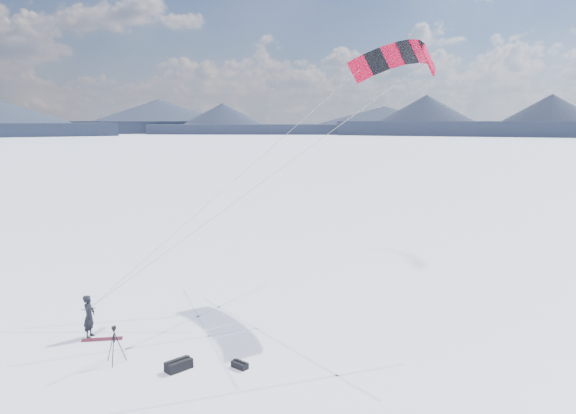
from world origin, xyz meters
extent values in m
plane|color=white|center=(0.00, 0.00, 0.00)|extent=(1800.00, 1800.00, 0.00)
cube|color=black|center=(175.02, 267.89, 3.17)|extent=(150.19, 119.71, 6.33)
cone|color=black|center=(175.02, 267.89, 6.33)|extent=(88.58, 88.58, 8.00)
cube|color=black|center=(78.56, 310.21, 3.17)|extent=(156.46, 80.45, 6.33)
cone|color=black|center=(78.56, 310.21, 6.33)|extent=(77.75, 77.75, 8.00)
cube|color=black|center=(-26.43, 318.91, 3.17)|extent=(153.20, 57.23, 6.33)
cone|color=black|center=(-26.43, 318.91, 6.33)|extent=(69.07, 69.07, 8.00)
cube|color=#B0C4E3|center=(-3.30, -1.70, 0.00)|extent=(3.52, 7.29, 0.01)
cube|color=#B0C4E3|center=(-1.60, 0.60, 0.00)|extent=(6.45, 7.79, 0.01)
cube|color=#B0C4E3|center=(0.10, 2.90, 0.00)|extent=(11.66, 3.07, 0.01)
cube|color=#B0C4E3|center=(1.80, -2.80, 0.00)|extent=(1.27, 5.91, 0.01)
cube|color=#B0C4E3|center=(3.50, -0.50, 0.00)|extent=(6.52, 4.83, 0.01)
cube|color=#B0C4E3|center=(5.20, 1.80, 0.00)|extent=(8.85, 4.87, 0.01)
imported|color=black|center=(-1.98, 2.27, 0.00)|extent=(0.53, 0.70, 1.73)
cube|color=maroon|center=(-1.46, 1.90, 0.02)|extent=(1.56, 0.30, 0.04)
cylinder|color=black|center=(-0.42, -0.34, 0.58)|extent=(0.40, 0.19, 1.17)
cylinder|color=black|center=(-0.76, -0.29, 0.58)|extent=(0.35, 0.29, 1.17)
cylinder|color=black|center=(-0.63, -0.60, 0.58)|extent=(0.09, 0.42, 1.17)
cylinder|color=black|center=(-0.61, -0.41, 0.98)|extent=(0.04, 0.04, 0.38)
cube|color=black|center=(-0.61, -0.41, 1.23)|extent=(0.10, 0.10, 0.05)
cube|color=black|center=(-0.61, -0.41, 1.33)|extent=(0.17, 0.14, 0.11)
cylinder|color=black|center=(-0.61, -0.31, 1.33)|extent=(0.08, 0.11, 0.08)
cube|color=black|center=(1.66, -1.30, 0.18)|extent=(1.01, 0.90, 0.35)
cylinder|color=black|center=(1.66, -1.30, 0.37)|extent=(0.77, 0.58, 0.09)
cube|color=black|center=(3.78, -1.47, 0.11)|extent=(0.62, 0.65, 0.23)
cylinder|color=black|center=(3.78, -1.47, 0.24)|extent=(0.43, 0.48, 0.07)
cube|color=#B90523|center=(12.85, 4.69, 11.28)|extent=(1.11, 1.09, 1.49)
cube|color=black|center=(13.09, 5.56, 11.64)|extent=(0.88, 1.18, 1.38)
cube|color=#B90523|center=(13.10, 6.54, 11.87)|extent=(0.86, 1.19, 1.24)
cube|color=black|center=(12.88, 7.53, 11.95)|extent=(1.07, 1.18, 1.10)
cube|color=#B90523|center=(12.43, 8.44, 11.87)|extent=(1.25, 1.09, 1.24)
cube|color=black|center=(11.81, 9.20, 11.64)|extent=(1.39, 0.94, 1.38)
cube|color=#B90523|center=(11.07, 9.72, 11.28)|extent=(1.48, 0.72, 1.49)
cylinder|color=gray|center=(5.43, 3.48, 6.23)|extent=(14.85, 2.44, 10.13)
cylinder|color=gray|center=(4.54, 6.00, 6.23)|extent=(13.07, 7.47, 10.13)
cylinder|color=black|center=(-1.98, 2.27, 1.17)|extent=(0.53, 0.21, 0.03)
camera|label=1|loc=(2.70, -20.10, 8.65)|focal=35.00mm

